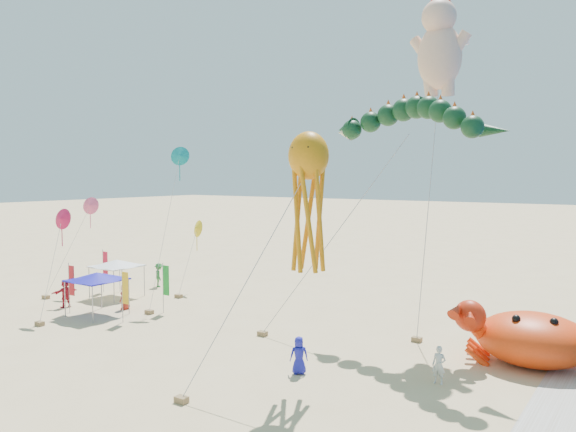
% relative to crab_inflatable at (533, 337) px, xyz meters
% --- Properties ---
extents(ground, '(320.00, 320.00, 0.00)m').
position_rel_crab_inflatable_xyz_m(ground, '(-10.28, -3.81, -1.34)').
color(ground, '#D1B784').
rests_on(ground, ground).
extents(foam_strip, '(320.00, 320.00, 0.00)m').
position_rel_crab_inflatable_xyz_m(foam_strip, '(1.72, -3.81, -1.33)').
color(foam_strip, silver).
rests_on(foam_strip, ground).
extents(crab_inflatable, '(6.92, 5.26, 3.03)m').
position_rel_crab_inflatable_xyz_m(crab_inflatable, '(0.00, 0.00, 0.00)').
color(crab_inflatable, '#ED390C').
rests_on(crab_inflatable, ground).
extents(dragon_kite, '(12.06, 6.01, 12.44)m').
position_rel_crab_inflatable_xyz_m(dragon_kite, '(-6.39, 0.34, 9.96)').
color(dragon_kite, black).
rests_on(dragon_kite, ground).
extents(cherub_kite, '(2.48, 4.72, 18.57)m').
position_rel_crab_inflatable_xyz_m(cherub_kite, '(-6.05, 4.06, 14.66)').
color(cherub_kite, '#FFBF9B').
rests_on(cherub_kite, ground).
extents(octopus_kite, '(3.91, 5.63, 10.52)m').
position_rel_crab_inflatable_xyz_m(octopus_kite, '(-7.52, -7.36, 6.72)').
color(octopus_kite, orange).
rests_on(octopus_kite, ground).
extents(canopy_blue, '(3.23, 3.23, 2.71)m').
position_rel_crab_inflatable_xyz_m(canopy_blue, '(-24.33, -5.21, 1.10)').
color(canopy_blue, gray).
rests_on(canopy_blue, ground).
extents(canopy_white, '(3.22, 3.22, 2.71)m').
position_rel_crab_inflatable_xyz_m(canopy_white, '(-27.59, -1.06, 1.10)').
color(canopy_white, gray).
rests_on(canopy_white, ground).
extents(feather_flags, '(9.07, 5.42, 3.20)m').
position_rel_crab_inflatable_xyz_m(feather_flags, '(-24.60, -3.53, 0.68)').
color(feather_flags, gray).
rests_on(feather_flags, ground).
extents(beachgoers, '(26.02, 11.12, 1.87)m').
position_rel_crab_inflatable_xyz_m(beachgoers, '(-22.98, -2.46, -0.44)').
color(beachgoers, '#25702E').
rests_on(beachgoers, ground).
extents(small_kites, '(9.50, 13.95, 10.70)m').
position_rel_crab_inflatable_xyz_m(small_kites, '(-25.89, -1.04, 4.79)').
color(small_kites, '#CC1647').
rests_on(small_kites, ground).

